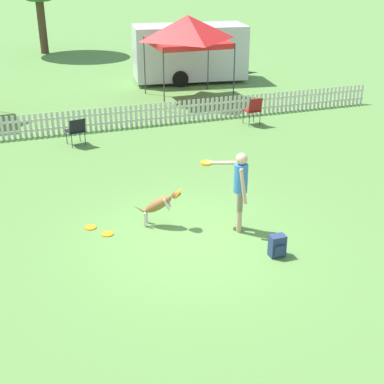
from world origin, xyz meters
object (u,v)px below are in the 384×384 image
Objects in this scene: handler_person at (239,182)px; equipment_trailer at (189,52)px; leaping_dog at (160,204)px; frisbee_near_handler at (107,234)px; frisbee_near_dog at (90,227)px; canopy_tent_secondary at (188,30)px; folding_chair_center at (76,129)px; folding_chair_green_right at (253,109)px; backpack_on_grass at (277,246)px.

handler_person is 13.95m from equipment_trailer.
leaping_dog reaches higher than frisbee_near_handler.
equipment_trailer is (6.19, 12.81, 1.26)m from frisbee_near_handler.
equipment_trailer is at bearing 10.70° from handler_person.
frisbee_near_dog is 11.15m from canopy_tent_secondary.
folding_chair_green_right is at bearing 167.41° from folding_chair_center.
frisbee_near_dog is (-0.28, 0.40, 0.00)m from frisbee_near_handler.
frisbee_near_dog is at bearing -119.71° from canopy_tent_secondary.
canopy_tent_secondary is at bearing 12.28° from handler_person.
backpack_on_grass is (0.29, -1.23, -0.86)m from handler_person.
canopy_tent_secondary is at bearing -102.33° from equipment_trailer.
frisbee_near_dog is 3.95m from backpack_on_grass.
leaping_dog is 1.25m from frisbee_near_handler.
folding_chair_green_right is at bearing 165.53° from leaping_dog.
folding_chair_center is 5.84m from folding_chair_green_right.
leaping_dog reaches higher than folding_chair_center.
folding_chair_green_right is (5.84, 0.12, 0.06)m from folding_chair_center.
frisbee_near_dog is at bearing 35.77° from folding_chair_green_right.
folding_chair_green_right is at bearing -83.29° from equipment_trailer.
handler_person is 6.96× the size of frisbee_near_dog.
canopy_tent_secondary is at bearing 62.59° from frisbee_near_handler.
handler_person is 1.53m from backpack_on_grass.
handler_person is at bearing -20.23° from frisbee_near_dog.
canopy_tent_secondary is (5.37, 9.42, 2.60)m from frisbee_near_dog.
backpack_on_grass is at bearing -94.69° from equipment_trailer.
equipment_trailer reaches higher than frisbee_near_dog.
folding_chair_center reaches higher than backpack_on_grass.
handler_person is 0.54× the size of canopy_tent_secondary.
frisbee_near_handler is at bearing 39.08° from folding_chair_green_right.
canopy_tent_secondary is (-0.96, 3.94, 2.05)m from folding_chair_green_right.
frisbee_near_dog is 0.04× the size of equipment_trailer.
backpack_on_grass is 0.08× the size of equipment_trailer.
backpack_on_grass reaches higher than frisbee_near_dog.
frisbee_near_handler is 0.08× the size of canopy_tent_secondary.
equipment_trailer reaches higher than folding_chair_center.
canopy_tent_secondary is at bearing 79.48° from backpack_on_grass.
leaping_dog is 10.76m from canopy_tent_secondary.
equipment_trailer is at bearing 77.44° from backpack_on_grass.
canopy_tent_secondary reaches higher than equipment_trailer.
handler_person is 6.96× the size of frisbee_near_handler.
folding_chair_green_right reaches higher than folding_chair_center.
leaping_dog is at bearing 132.51° from backpack_on_grass.
handler_person is 1.73m from leaping_dog.
equipment_trailer is (6.47, 12.41, 1.26)m from frisbee_near_dog.
canopy_tent_secondary reaches higher than folding_chair_green_right.
leaping_dog is 1.56m from frisbee_near_dog.
frisbee_near_dog is (-2.91, 1.07, -1.06)m from handler_person.
frisbee_near_handler is at bearing -117.41° from canopy_tent_secondary.
handler_person is 7.41m from folding_chair_green_right.
frisbee_near_handler is 3.49m from backpack_on_grass.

